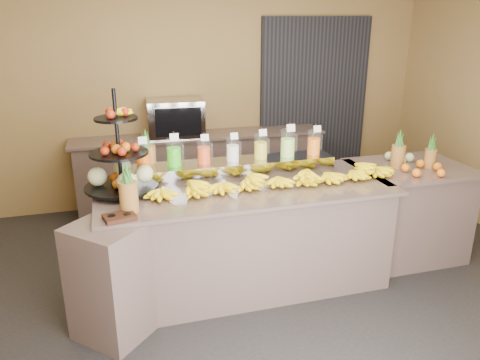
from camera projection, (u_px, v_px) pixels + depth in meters
name	position (u px, v px, depth m)	size (l,w,h in m)	color
ground	(256.00, 300.00, 4.00)	(6.00, 6.00, 0.00)	black
room_envelope	(251.00, 66.00, 4.14)	(6.04, 5.02, 2.82)	olive
buffet_counter	(234.00, 240.00, 4.05)	(2.75, 1.25, 0.93)	gray
right_counter	(406.00, 211.00, 4.65)	(1.08, 0.88, 0.93)	gray
back_ledge	(201.00, 170.00, 5.89)	(3.10, 0.55, 0.93)	gray
pitcher_tray	(233.00, 169.00, 4.18)	(1.85, 0.30, 0.15)	gray
juice_pitcher_orange_a	(143.00, 157.00, 3.92)	(0.12, 0.13, 0.30)	silver
juice_pitcher_green	(174.00, 154.00, 3.99)	(0.13, 0.13, 0.31)	silver
juice_pitcher_orange_b	(204.00, 153.00, 4.06)	(0.12, 0.12, 0.28)	silver
juice_pitcher_milk	(233.00, 151.00, 4.13)	(0.11, 0.12, 0.28)	silver
juice_pitcher_lemon	(261.00, 148.00, 4.20)	(0.12, 0.13, 0.29)	silver
juice_pitcher_lime	(288.00, 145.00, 4.26)	(0.13, 0.14, 0.32)	silver
juice_pitcher_orange_c	(314.00, 144.00, 4.33)	(0.12, 0.13, 0.29)	silver
banana_heap	(276.00, 178.00, 3.96)	(2.15, 0.19, 0.18)	yellow
fruit_stand	(125.00, 166.00, 3.79)	(0.60, 0.60, 0.84)	black
condiment_caddy	(120.00, 217.00, 3.32)	(0.22, 0.16, 0.03)	black
pineapple_left_a	(128.00, 193.00, 3.41)	(0.14, 0.14, 0.39)	brown
pineapple_left_b	(147.00, 160.00, 4.11)	(0.16, 0.16, 0.46)	brown
right_fruit_pile	(418.00, 163.00, 4.37)	(0.41, 0.39, 0.22)	brown
oven_warmer	(175.00, 118.00, 5.58)	(0.66, 0.46, 0.44)	gray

